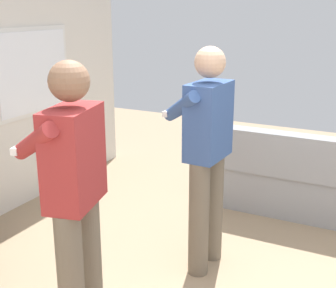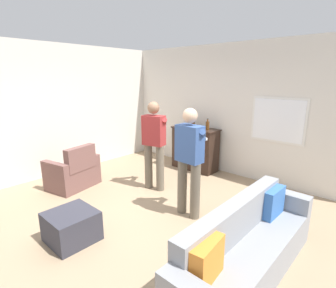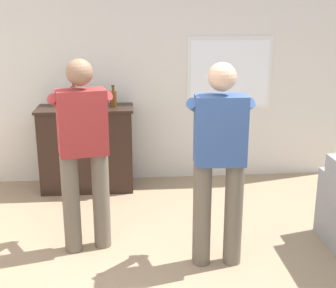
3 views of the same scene
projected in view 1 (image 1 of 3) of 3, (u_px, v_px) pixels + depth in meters
couch at (320, 185)px, 4.38m from camera, size 0.57×2.29×0.83m
person_standing_left at (74, 194)px, 2.61m from camera, size 0.54×0.51×1.68m
person_standing_right at (206, 150)px, 3.40m from camera, size 0.56×0.48×1.68m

